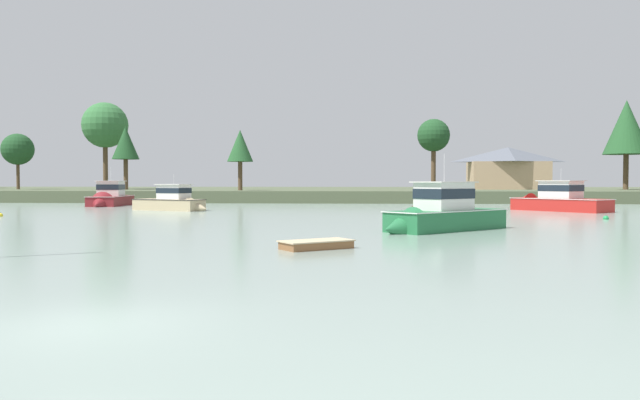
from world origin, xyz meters
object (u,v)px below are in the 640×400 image
cruiser_maroon (108,200)px  cruiser_red (551,204)px  mooring_buoy_red (457,206)px  dinghy_wood (316,246)px  cruiser_green (438,219)px  cruiser_sand (175,204)px  mooring_buoy_green (606,218)px  mooring_buoy_orange (588,207)px  mooring_buoy_yellow (0,215)px  dinghy_cream (419,208)px

cruiser_maroon → cruiser_red: bearing=-10.5°
mooring_buoy_red → dinghy_wood: bearing=-106.2°
dinghy_wood → cruiser_green: size_ratio=0.39×
cruiser_sand → mooring_buoy_green: 37.25m
cruiser_red → cruiser_green: cruiser_green is taller
cruiser_red → mooring_buoy_orange: size_ratio=18.04×
cruiser_maroon → dinghy_wood: (26.43, -43.00, -0.48)m
mooring_buoy_green → mooring_buoy_orange: mooring_buoy_orange is taller
cruiser_sand → cruiser_green: bearing=-46.3°
cruiser_maroon → mooring_buoy_yellow: size_ratio=21.59×
cruiser_maroon → mooring_buoy_red: 38.94m
cruiser_sand → mooring_buoy_red: 30.09m
mooring_buoy_yellow → cruiser_green: bearing=-20.5°
cruiser_maroon → dinghy_wood: cruiser_maroon is taller
cruiser_red → mooring_buoy_green: cruiser_red is taller
mooring_buoy_red → cruiser_red: bearing=-49.6°
mooring_buoy_red → cruiser_green: bearing=-100.7°
cruiser_sand → mooring_buoy_green: cruiser_sand is taller
dinghy_cream → dinghy_wood: (-7.67, -35.80, -0.00)m
cruiser_red → dinghy_wood: 39.76m
cruiser_sand → mooring_buoy_yellow: bearing=-135.8°
dinghy_cream → dinghy_wood: 36.62m
cruiser_red → mooring_buoy_green: bearing=-90.7°
cruiser_maroon → cruiser_sand: size_ratio=1.15×
cruiser_red → cruiser_sand: bearing=-177.0°
cruiser_red → mooring_buoy_yellow: bearing=-165.0°
cruiser_maroon → cruiser_sand: (10.77, -10.47, -0.02)m
mooring_buoy_red → mooring_buoy_green: (7.25, -22.16, 0.00)m
dinghy_wood → dinghy_cream: bearing=77.9°
mooring_buoy_yellow → mooring_buoy_orange: 55.29m
cruiser_sand → mooring_buoy_red: size_ratio=18.59×
dinghy_cream → mooring_buoy_yellow: dinghy_cream is taller
dinghy_cream → cruiser_green: bearing=-93.3°
dinghy_cream → cruiser_green: cruiser_green is taller
mooring_buoy_green → cruiser_green: bearing=-140.2°
dinghy_cream → mooring_buoy_red: dinghy_cream is taller
cruiser_red → mooring_buoy_yellow: 48.10m
cruiser_red → mooring_buoy_yellow: (-46.45, -12.47, -0.58)m
cruiser_green → mooring_buoy_orange: cruiser_green is taller
mooring_buoy_yellow → mooring_buoy_green: mooring_buoy_green is taller
cruiser_sand → mooring_buoy_orange: cruiser_sand is taller
dinghy_wood → mooring_buoy_orange: 47.95m
dinghy_cream → cruiser_green: 26.16m
dinghy_cream → mooring_buoy_green: dinghy_cream is taller
mooring_buoy_orange → mooring_buoy_green: bearing=-106.3°
dinghy_cream → dinghy_wood: dinghy_cream is taller
mooring_buoy_orange → cruiser_green: bearing=-122.0°
cruiser_green → mooring_buoy_orange: bearing=58.0°
dinghy_wood → cruiser_green: cruiser_green is taller
cruiser_maroon → mooring_buoy_orange: size_ratio=17.82×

